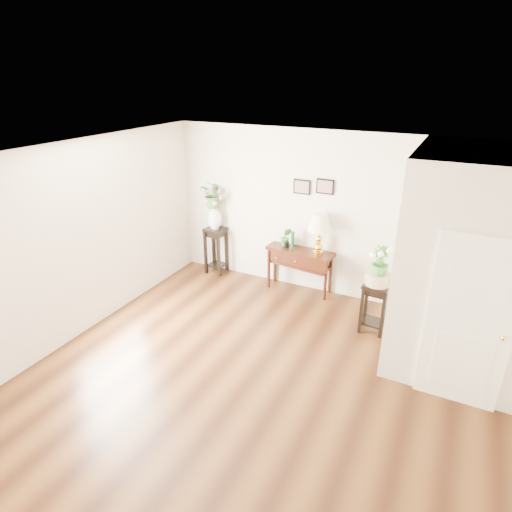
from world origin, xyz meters
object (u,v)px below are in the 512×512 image
Objects in this scene: plant_stand_a at (216,250)px; plant_stand_b at (374,307)px; console_table at (299,270)px; table_lamp at (319,234)px.

plant_stand_a reaches higher than plant_stand_b.
plant_stand_a is at bearing -173.34° from console_table.
plant_stand_b is at bearing -19.18° from console_table.
plant_stand_b is (3.19, -0.71, -0.06)m from plant_stand_a.
plant_stand_a is at bearing 180.00° from table_lamp.
console_table is 1.72m from plant_stand_a.
console_table is at bearing 180.00° from table_lamp.
table_lamp is 0.89× the size of plant_stand_b.
console_table is at bearing 154.16° from plant_stand_b.
plant_stand_b is (1.15, -0.71, -0.74)m from table_lamp.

